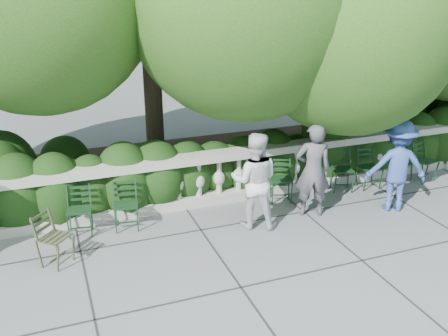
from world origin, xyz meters
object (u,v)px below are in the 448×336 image
object	(u,v)px
chair_b	(81,238)
chair_f	(428,183)
chair_c	(281,204)
chair_e	(371,190)
chair_weathered	(66,265)
chair_a	(128,232)
person_older_blue	(397,166)
chair_d	(343,193)
person_casual_man	(255,181)
person_woman_grey	(313,170)

from	to	relation	value
chair_b	chair_f	bearing A→B (deg)	7.49
chair_b	chair_c	size ratio (longest dim) A/B	1.00
chair_e	chair_weathered	xyz separation A→B (m)	(-6.02, -0.75, 0.00)
chair_b	chair_weathered	size ratio (longest dim) A/B	1.00
chair_a	chair_e	world-z (taller)	same
chair_c	person_older_blue	size ratio (longest dim) A/B	0.49
chair_b	person_older_blue	world-z (taller)	person_older_blue
chair_d	chair_weathered	distance (m)	5.46
chair_c	chair_a	bearing A→B (deg)	-159.47
person_casual_man	chair_e	bearing A→B (deg)	-144.20
chair_f	person_casual_man	bearing A→B (deg)	174.11
chair_d	chair_e	bearing A→B (deg)	9.82
person_casual_man	chair_f	bearing A→B (deg)	-148.98
chair_c	chair_b	bearing A→B (deg)	-161.02
chair_b	person_casual_man	size ratio (longest dim) A/B	0.50
person_woman_grey	person_older_blue	world-z (taller)	person_woman_grey
chair_c	person_older_blue	xyz separation A→B (m)	(1.83, -0.90, 0.85)
chair_b	person_woman_grey	xyz separation A→B (m)	(4.01, -0.54, 0.86)
chair_c	chair_weathered	distance (m)	4.09
chair_e	person_casual_man	bearing A→B (deg)	-165.55
chair_b	person_woman_grey	distance (m)	4.13
chair_weathered	person_older_blue	distance (m)	5.90
chair_d	person_casual_man	bearing A→B (deg)	-147.06
chair_weathered	chair_e	bearing A→B (deg)	-40.57
chair_b	chair_d	world-z (taller)	same
chair_c	person_older_blue	distance (m)	2.21
chair_d	chair_f	bearing A→B (deg)	11.97
person_woman_grey	person_older_blue	xyz separation A→B (m)	(1.54, -0.33, -0.00)
chair_weathered	person_woman_grey	bearing A→B (deg)	-44.48
chair_weathered	person_casual_man	distance (m)	3.27
chair_f	person_casual_man	distance (m)	4.32
chair_e	person_older_blue	bearing A→B (deg)	-98.24
chair_b	chair_a	bearing A→B (deg)	2.94
chair_a	person_older_blue	size ratio (longest dim) A/B	0.49
person_older_blue	chair_e	bearing A→B (deg)	-79.88
chair_d	chair_weathered	bearing A→B (deg)	-154.16
person_older_blue	chair_f	bearing A→B (deg)	-132.13
chair_a	person_woman_grey	size ratio (longest dim) A/B	0.49
person_casual_man	chair_d	bearing A→B (deg)	-139.34
person_woman_grey	person_casual_man	distance (m)	1.15
chair_c	chair_weathered	xyz separation A→B (m)	(-4.01, -0.81, 0.00)
chair_a	chair_c	distance (m)	2.96
person_casual_man	chair_b	bearing A→B (deg)	13.24
chair_b	person_casual_man	xyz separation A→B (m)	(2.86, -0.59, 0.84)
chair_b	chair_weathered	xyz separation A→B (m)	(-0.30, -0.78, 0.00)
chair_b	chair_e	xyz separation A→B (m)	(5.72, -0.03, 0.00)
chair_d	chair_e	world-z (taller)	same
chair_a	chair_f	bearing A→B (deg)	8.85
chair_weathered	person_older_blue	size ratio (longest dim) A/B	0.49
chair_a	chair_b	distance (m)	0.76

